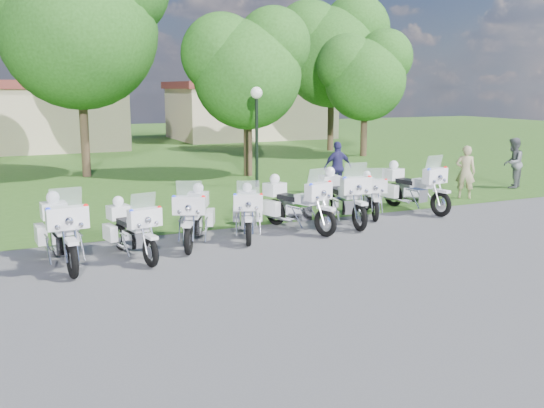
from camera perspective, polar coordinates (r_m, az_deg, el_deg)
name	(u,v)px	position (r m, az deg, el deg)	size (l,w,h in m)	color
ground	(303,253)	(13.79, 2.96, -4.66)	(100.00, 100.00, 0.00)	#515256
grass_lawn	(106,147)	(39.45, -15.34, 5.16)	(100.00, 48.00, 0.01)	#30591C
motorcycle_0	(61,230)	(13.53, -19.23, -2.34)	(0.97, 2.64, 1.77)	black
motorcycle_1	(132,228)	(13.70, -13.08, -2.25)	(1.04, 2.28, 1.55)	black
motorcycle_2	(194,215)	(14.63, -7.31, -1.06)	(1.44, 2.28, 1.65)	black
motorcycle_3	(248,211)	(15.21, -2.30, -0.69)	(1.26, 2.18, 1.54)	black
motorcycle_4	(295,203)	(15.92, 2.22, 0.10)	(1.35, 2.46, 1.71)	black
motorcycle_5	(342,196)	(16.86, 6.59, 0.74)	(1.02, 2.65, 1.78)	black
motorcycle_6	(370,194)	(18.01, 9.24, 0.93)	(1.28, 2.07, 1.49)	black
motorcycle_7	(413,186)	(18.91, 13.10, 1.62)	(1.16, 2.62, 1.77)	black
lamp_post	(257,111)	(22.60, -1.46, 8.75)	(0.44, 0.44, 3.73)	black
tree_1	(76,15)	(26.68, -17.97, 16.56)	(7.43, 6.34, 9.91)	#38281C
tree_2	(246,65)	(25.59, -2.46, 12.98)	(5.24, 4.47, 6.99)	#38281C
tree_3	(365,72)	(33.46, 8.71, 12.15)	(5.09, 4.34, 6.79)	#38281C
tree_4	(331,48)	(36.30, 5.56, 14.42)	(6.74, 5.75, 8.99)	#38281C
building_east	(250,110)	(45.20, -2.06, 8.85)	(11.44, 7.28, 4.10)	#C2AE8C
bystander_a	(465,172)	(21.41, 17.74, 2.87)	(0.65, 0.43, 1.79)	tan
bystander_b	(513,163)	(24.23, 21.72, 3.59)	(0.91, 0.71, 1.87)	slate
bystander_c	(338,168)	(21.54, 6.20, 3.43)	(1.07, 0.45, 1.83)	navy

